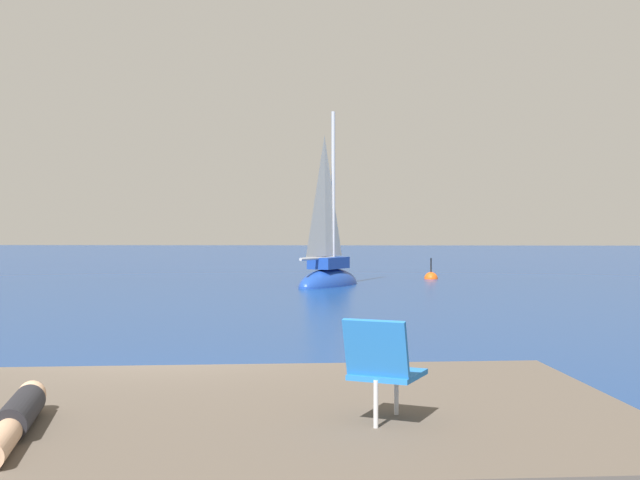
% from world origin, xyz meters
% --- Properties ---
extents(ground_plane, '(160.00, 160.00, 0.00)m').
position_xyz_m(ground_plane, '(0.00, 0.00, 0.00)').
color(ground_plane, navy).
extents(shore_ledge, '(7.33, 4.89, 0.71)m').
position_xyz_m(shore_ledge, '(1.20, -3.37, 0.36)').
color(shore_ledge, brown).
rests_on(shore_ledge, ground).
extents(boulder_seaward, '(0.96, 1.08, 0.68)m').
position_xyz_m(boulder_seaward, '(3.33, -1.17, 0.00)').
color(boulder_seaward, '#4B4E40').
rests_on(boulder_seaward, ground).
extents(boulder_inland, '(1.21, 1.40, 0.71)m').
position_xyz_m(boulder_inland, '(3.30, -0.87, 0.00)').
color(boulder_inland, brown).
rests_on(boulder_inland, ground).
extents(sailboat_near, '(2.83, 3.80, 6.95)m').
position_xyz_m(sailboat_near, '(1.60, 19.89, 0.38)').
color(sailboat_near, '#193D99').
rests_on(sailboat_near, ground).
extents(person_sunbather, '(0.56, 1.74, 0.25)m').
position_xyz_m(person_sunbather, '(-0.02, -4.27, 0.83)').
color(person_sunbather, black).
rests_on(person_sunbather, shore_ledge).
extents(beach_chair, '(0.67, 0.73, 0.80)m').
position_xyz_m(beach_chair, '(2.59, -3.90, 1.15)').
color(beach_chair, blue).
rests_on(beach_chair, shore_ledge).
extents(marker_buoy, '(0.56, 0.56, 1.13)m').
position_xyz_m(marker_buoy, '(5.69, 23.95, 0.01)').
color(marker_buoy, '#EA5114').
rests_on(marker_buoy, ground).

